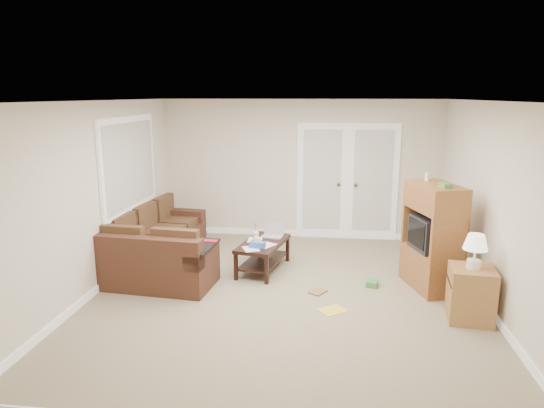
# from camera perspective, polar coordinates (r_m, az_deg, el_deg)

# --- Properties ---
(floor) EXTENTS (5.50, 5.50, 0.00)m
(floor) POSITION_cam_1_polar(r_m,az_deg,el_deg) (6.49, 1.57, -10.61)
(floor) COLOR gray
(floor) RESTS_ON ground
(ceiling) EXTENTS (5.00, 5.50, 0.02)m
(ceiling) POSITION_cam_1_polar(r_m,az_deg,el_deg) (5.96, 1.72, 12.04)
(ceiling) COLOR white
(ceiling) RESTS_ON wall_back
(wall_left) EXTENTS (0.02, 5.50, 2.50)m
(wall_left) POSITION_cam_1_polar(r_m,az_deg,el_deg) (6.80, -19.83, 0.76)
(wall_left) COLOR silver
(wall_left) RESTS_ON floor
(wall_right) EXTENTS (0.02, 5.50, 2.50)m
(wall_right) POSITION_cam_1_polar(r_m,az_deg,el_deg) (6.39, 24.58, -0.38)
(wall_right) COLOR silver
(wall_right) RESTS_ON floor
(wall_back) EXTENTS (5.00, 0.02, 2.50)m
(wall_back) POSITION_cam_1_polar(r_m,az_deg,el_deg) (8.80, 3.31, 4.08)
(wall_back) COLOR silver
(wall_back) RESTS_ON floor
(wall_front) EXTENTS (5.00, 0.02, 2.50)m
(wall_front) POSITION_cam_1_polar(r_m,az_deg,el_deg) (3.49, -2.62, -9.53)
(wall_front) COLOR silver
(wall_front) RESTS_ON floor
(baseboards) EXTENTS (5.00, 5.50, 0.10)m
(baseboards) POSITION_cam_1_polar(r_m,az_deg,el_deg) (6.47, 1.57, -10.20)
(baseboards) COLOR white
(baseboards) RESTS_ON floor
(french_doors) EXTENTS (1.80, 0.05, 2.13)m
(french_doors) POSITION_cam_1_polar(r_m,az_deg,el_deg) (8.79, 8.82, 2.52)
(french_doors) COLOR white
(french_doors) RESTS_ON floor
(window_left) EXTENTS (0.05, 1.92, 1.42)m
(window_left) POSITION_cam_1_polar(r_m,az_deg,el_deg) (7.63, -16.42, 4.52)
(window_left) COLOR white
(window_left) RESTS_ON wall_left
(sectional_sofa) EXTENTS (1.75, 2.66, 0.78)m
(sectional_sofa) POSITION_cam_1_polar(r_m,az_deg,el_deg) (7.50, -13.46, -5.22)
(sectional_sofa) COLOR #492A1C
(sectional_sofa) RESTS_ON floor
(coffee_table) EXTENTS (0.75, 1.17, 0.74)m
(coffee_table) POSITION_cam_1_polar(r_m,az_deg,el_deg) (7.28, -0.99, -5.94)
(coffee_table) COLOR black
(coffee_table) RESTS_ON floor
(tv_armoire) EXTENTS (0.72, 1.00, 1.54)m
(tv_armoire) POSITION_cam_1_polar(r_m,az_deg,el_deg) (6.83, 18.35, -3.63)
(tv_armoire) COLOR brown
(tv_armoire) RESTS_ON floor
(side_cabinet) EXTENTS (0.54, 0.54, 1.04)m
(side_cabinet) POSITION_cam_1_polar(r_m,az_deg,el_deg) (6.13, 22.39, -9.30)
(side_cabinet) COLOR #A4723C
(side_cabinet) RESTS_ON floor
(space_heater) EXTENTS (0.16, 0.14, 0.33)m
(space_heater) POSITION_cam_1_polar(r_m,az_deg,el_deg) (8.56, 15.50, -4.07)
(space_heater) COLOR white
(space_heater) RESTS_ON floor
(floor_magazine) EXTENTS (0.39, 0.38, 0.01)m
(floor_magazine) POSITION_cam_1_polar(r_m,az_deg,el_deg) (6.10, 7.15, -12.29)
(floor_magazine) COLOR yellow
(floor_magazine) RESTS_ON floor
(floor_greenbox) EXTENTS (0.19, 0.22, 0.08)m
(floor_greenbox) POSITION_cam_1_polar(r_m,az_deg,el_deg) (6.89, 11.68, -9.12)
(floor_greenbox) COLOR #3D873D
(floor_greenbox) RESTS_ON floor
(floor_book) EXTENTS (0.27, 0.29, 0.02)m
(floor_book) POSITION_cam_1_polar(r_m,az_deg,el_deg) (6.63, 4.79, -10.06)
(floor_book) COLOR brown
(floor_book) RESTS_ON floor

